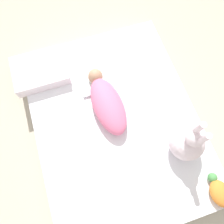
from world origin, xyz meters
name	(u,v)px	position (x,y,z in m)	size (l,w,h in m)	color
ground_plane	(115,127)	(0.00, 0.00, 0.00)	(12.00, 12.00, 0.00)	#B2A893
bed_mattress	(116,124)	(0.00, 0.00, 0.08)	(1.40, 1.05, 0.17)	white
burp_cloth	(91,79)	(0.34, 0.07, 0.18)	(0.25, 0.17, 0.02)	white
swaddled_baby	(107,103)	(0.11, 0.03, 0.23)	(0.50, 0.22, 0.13)	pink
pillow	(40,71)	(0.49, 0.39, 0.21)	(0.29, 0.37, 0.08)	white
bunny_plush	(188,142)	(-0.29, -0.34, 0.29)	(0.21, 0.21, 0.39)	silver
turtle_plush	(220,192)	(-0.60, -0.43, 0.21)	(0.20, 0.11, 0.07)	orange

